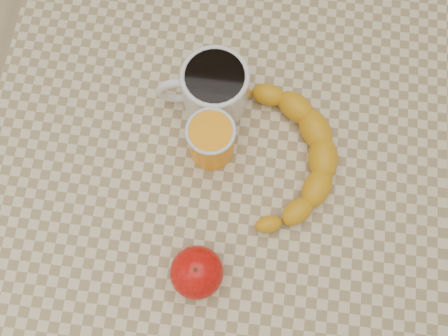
# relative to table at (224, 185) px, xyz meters

# --- Properties ---
(ground) EXTENTS (3.00, 3.00, 0.00)m
(ground) POSITION_rel_table_xyz_m (0.00, 0.00, -0.66)
(ground) COLOR tan
(ground) RESTS_ON ground
(table) EXTENTS (0.80, 0.80, 0.75)m
(table) POSITION_rel_table_xyz_m (0.00, 0.00, 0.00)
(table) COLOR beige
(table) RESTS_ON ground
(coffee_mug) EXTENTS (0.16, 0.12, 0.09)m
(coffee_mug) POSITION_rel_table_xyz_m (-0.03, 0.12, 0.14)
(coffee_mug) COLOR silver
(coffee_mug) RESTS_ON table
(orange_juice_glass) EXTENTS (0.08, 0.08, 0.09)m
(orange_juice_glass) POSITION_rel_table_xyz_m (-0.02, 0.03, 0.13)
(orange_juice_glass) COLOR orange
(orange_juice_glass) RESTS_ON table
(apple) EXTENTS (0.09, 0.09, 0.07)m
(apple) POSITION_rel_table_xyz_m (-0.02, -0.17, 0.12)
(apple) COLOR #A20506
(apple) RESTS_ON table
(banana) EXTENTS (0.29, 0.36, 0.05)m
(banana) POSITION_rel_table_xyz_m (0.09, 0.03, 0.11)
(banana) COLOR orange
(banana) RESTS_ON table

